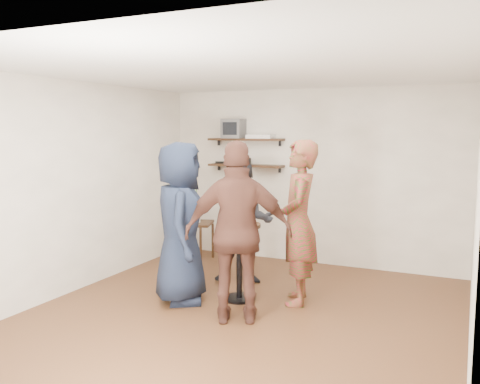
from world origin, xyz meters
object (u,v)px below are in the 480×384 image
crt_monitor (234,129)px  person_plaid (298,222)px  person_dark (244,223)px  person_navy (180,223)px  side_table (196,228)px  person_brown (238,233)px  dvd_deck (261,136)px  radio (243,161)px  drinks_table (239,251)px

crt_monitor → person_plaid: crt_monitor is taller
person_plaid → person_dark: bearing=-133.7°
person_plaid → person_navy: (-1.25, -0.54, -0.01)m
side_table → person_brown: bearing=-50.6°
dvd_deck → crt_monitor: bearing=180.0°
radio → drinks_table: (0.80, -1.87, -0.93)m
crt_monitor → drinks_table: 2.54m
crt_monitor → person_dark: crt_monitor is taller
dvd_deck → person_navy: size_ratio=0.21×
person_dark → drinks_table: bearing=-90.0°
side_table → person_navy: person_navy is taller
person_plaid → person_dark: (-0.89, 0.44, -0.15)m
person_brown → person_plaid: bearing=-138.5°
drinks_table → crt_monitor: bearing=117.2°
person_navy → radio: bearing=-23.7°
crt_monitor → person_navy: (0.36, -2.20, -1.08)m
radio → person_brown: size_ratio=0.12×
radio → drinks_table: radio is taller
radio → person_brown: bearing=-66.5°
crt_monitor → person_brown: 2.99m
person_brown → dvd_deck: bearing=-96.6°
dvd_deck → person_brown: (0.80, -2.50, -0.95)m
dvd_deck → person_dark: bearing=-77.2°
crt_monitor → dvd_deck: crt_monitor is taller
person_dark → person_brown: bearing=-87.8°
person_dark → person_navy: bearing=-130.5°
person_plaid → person_dark: 1.00m
crt_monitor → dvd_deck: (0.45, 0.00, -0.12)m
radio → drinks_table: size_ratio=0.24×
person_navy → person_brown: person_brown is taller
crt_monitor → radio: bearing=0.0°
person_navy → dvd_deck: bearing=-31.3°
dvd_deck → person_dark: (0.28, -1.23, -1.10)m
side_table → radio: bearing=35.8°
drinks_table → person_brown: person_brown is taller
dvd_deck → drinks_table: (0.51, -1.87, -1.31)m
person_plaid → person_brown: (-0.37, -0.83, 0.00)m
dvd_deck → side_table: dvd_deck is taller
radio → person_dark: bearing=-65.1°
drinks_table → person_navy: (-0.60, -0.33, 0.35)m
side_table → drinks_table: 2.01m
radio → person_plaid: 2.29m
person_brown → side_table: bearing=-74.9°
drinks_table → side_table: bearing=134.6°
person_plaid → dvd_deck: bearing=-162.3°
drinks_table → person_dark: bearing=110.0°
crt_monitor → drinks_table: crt_monitor is taller
person_plaid → drinks_table: bearing=-90.0°
person_navy → person_brown: (0.88, -0.29, 0.01)m
radio → person_dark: size_ratio=0.14×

